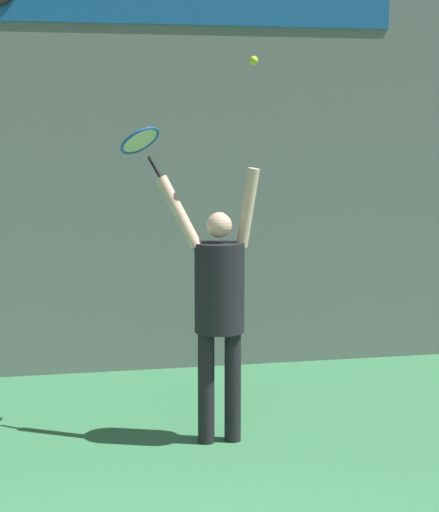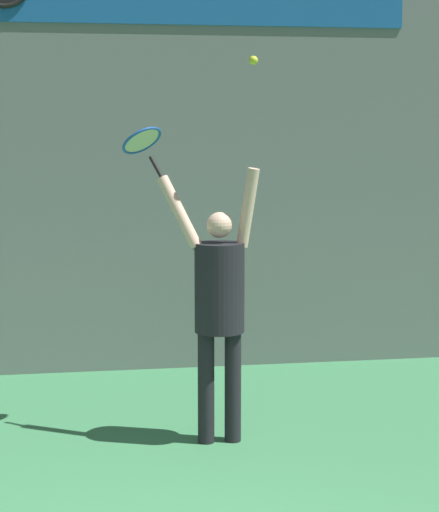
{
  "view_description": "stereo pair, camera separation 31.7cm",
  "coord_description": "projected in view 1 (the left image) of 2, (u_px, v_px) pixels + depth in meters",
  "views": [
    {
      "loc": [
        -0.66,
        -3.89,
        2.47
      ],
      "look_at": [
        0.75,
        2.99,
        1.48
      ],
      "focal_mm": 65.0,
      "sensor_mm": 36.0,
      "label": 1
    },
    {
      "loc": [
        -0.35,
        -3.94,
        2.47
      ],
      "look_at": [
        0.75,
        2.99,
        1.48
      ],
      "focal_mm": 65.0,
      "sensor_mm": 36.0,
      "label": 2
    }
  ],
  "objects": [
    {
      "name": "tennis_ball",
      "position": [
        254.0,
        60.0,
        6.85
      ],
      "size": [
        0.07,
        0.07,
        0.07
      ],
      "color": "#CCDB2D"
    },
    {
      "name": "tennis_racket",
      "position": [
        141.0,
        142.0,
        7.22
      ],
      "size": [
        0.44,
        0.43,
        0.41
      ],
      "color": "black"
    },
    {
      "name": "back_wall",
      "position": [
        97.0,
        122.0,
        9.05
      ],
      "size": [
        18.0,
        0.1,
        5.0
      ],
      "color": "slate",
      "rests_on": "ground_plane"
    },
    {
      "name": "tennis_player",
      "position": [
        219.0,
        299.0,
        7.14
      ],
      "size": [
        0.79,
        0.45,
        2.16
      ],
      "color": "black",
      "rests_on": "ground_plane"
    }
  ]
}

